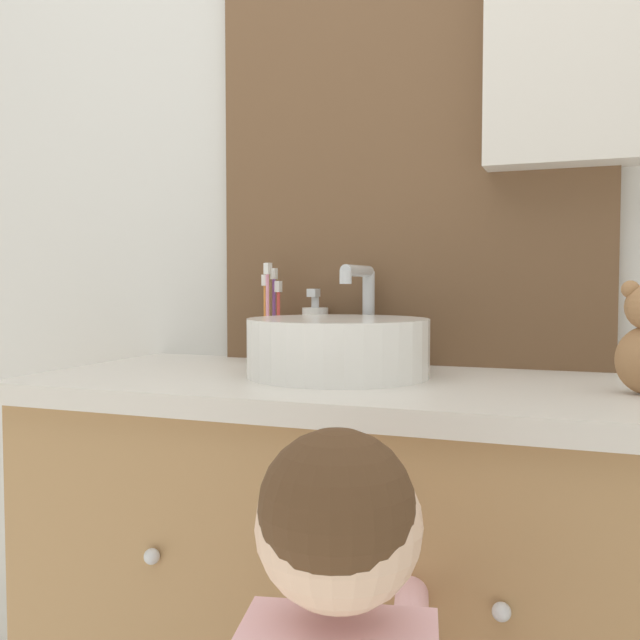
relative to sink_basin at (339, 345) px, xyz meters
The scene contains 5 objects.
wall_back 0.43m from the sink_basin, 73.93° to the left, with size 3.20×0.18×2.50m.
vanity_counter 0.50m from the sink_basin, 23.38° to the right, with size 1.13×0.51×0.88m.
sink_basin is the anchor object (origin of this frame).
toothbrush_holder 0.24m from the sink_basin, 143.71° to the left, with size 0.07×0.07×0.20m.
soap_dispenser 0.21m from the sink_basin, 122.55° to the left, with size 0.05×0.05×0.15m.
Camera 1 is at (0.35, -0.79, 1.04)m, focal length 40.00 mm.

